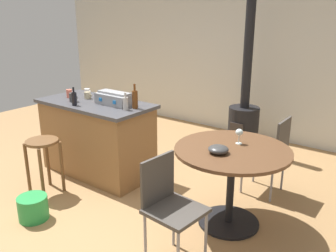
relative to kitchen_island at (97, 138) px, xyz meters
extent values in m
plane|color=#A37A4C|center=(0.73, -0.41, -0.46)|extent=(8.80, 8.80, 0.00)
cube|color=beige|center=(0.73, 2.54, 0.89)|extent=(8.00, 0.10, 2.70)
cube|color=olive|center=(0.00, 0.00, -0.02)|extent=(1.37, 0.66, 0.87)
cube|color=#424247|center=(0.00, 0.00, 0.43)|extent=(1.43, 0.72, 0.04)
cylinder|color=brown|center=(0.06, -0.59, -0.16)|extent=(0.04, 0.04, 0.59)
cylinder|color=brown|center=(-0.20, -0.59, -0.16)|extent=(0.04, 0.04, 0.59)
cylinder|color=brown|center=(-0.20, -0.85, -0.16)|extent=(0.04, 0.04, 0.59)
cylinder|color=brown|center=(0.06, -0.85, -0.16)|extent=(0.04, 0.04, 0.59)
cylinder|color=brown|center=(-0.07, -0.72, 0.15)|extent=(0.35, 0.35, 0.03)
cylinder|color=black|center=(1.86, -0.05, -0.45)|extent=(0.58, 0.58, 0.02)
cylinder|color=black|center=(1.86, -0.05, -0.09)|extent=(0.07, 0.07, 0.74)
cylinder|color=brown|center=(1.86, -0.05, 0.30)|extent=(1.05, 1.05, 0.03)
cube|color=#47423D|center=(1.79, -0.83, 0.02)|extent=(0.43, 0.43, 0.03)
cube|color=#47423D|center=(1.60, -0.81, 0.22)|extent=(0.06, 0.36, 0.40)
cylinder|color=gray|center=(1.64, -0.64, -0.23)|extent=(0.02, 0.02, 0.47)
cylinder|color=gray|center=(1.61, -0.98, -0.23)|extent=(0.02, 0.02, 0.47)
cylinder|color=gray|center=(1.98, -0.67, -0.23)|extent=(0.02, 0.02, 0.47)
cube|color=#47423D|center=(1.85, 0.75, 0.02)|extent=(0.40, 0.40, 0.03)
cube|color=#47423D|center=(2.04, 0.75, 0.22)|extent=(0.03, 0.36, 0.40)
cylinder|color=gray|center=(2.02, 0.58, -0.23)|extent=(0.02, 0.02, 0.46)
cylinder|color=gray|center=(2.02, 0.92, -0.23)|extent=(0.02, 0.02, 0.46)
cylinder|color=gray|center=(1.68, 0.92, -0.23)|extent=(0.02, 0.02, 0.46)
cylinder|color=gray|center=(1.68, 0.58, -0.23)|extent=(0.02, 0.02, 0.46)
cylinder|color=black|center=(1.08, 1.84, -0.43)|extent=(0.37, 0.37, 0.06)
cylinder|color=black|center=(1.08, 1.84, -0.11)|extent=(0.44, 0.44, 0.57)
cube|color=#2D2826|center=(1.08, 1.62, -0.11)|extent=(0.20, 0.02, 0.20)
cylinder|color=black|center=(1.08, 1.84, 0.93)|extent=(0.13, 0.13, 1.52)
cube|color=gray|center=(0.27, 0.06, 0.52)|extent=(0.45, 0.23, 0.12)
cube|color=gray|center=(0.27, 0.06, 0.59)|extent=(0.42, 0.14, 0.02)
cube|color=blue|center=(0.16, -0.06, 0.52)|extent=(0.04, 0.01, 0.04)
cube|color=blue|center=(0.38, -0.06, 0.52)|extent=(0.04, 0.01, 0.04)
cylinder|color=black|center=(-0.06, -0.25, 0.53)|extent=(0.06, 0.06, 0.15)
cylinder|color=black|center=(-0.06, -0.25, 0.64)|extent=(0.02, 0.02, 0.06)
cylinder|color=#B7B2AD|center=(0.54, -0.04, 0.52)|extent=(0.06, 0.06, 0.14)
cylinder|color=#B7B2AD|center=(0.54, -0.04, 0.62)|extent=(0.02, 0.02, 0.05)
cylinder|color=#603314|center=(0.58, 0.07, 0.55)|extent=(0.07, 0.07, 0.20)
cylinder|color=#603314|center=(0.58, 0.07, 0.69)|extent=(0.02, 0.02, 0.08)
cylinder|color=white|center=(-0.36, 0.20, 0.49)|extent=(0.08, 0.08, 0.08)
torus|color=white|center=(-0.31, 0.20, 0.50)|extent=(0.05, 0.01, 0.05)
cylinder|color=#383838|center=(-0.22, -0.14, 0.51)|extent=(0.09, 0.09, 0.11)
torus|color=#383838|center=(-0.16, -0.14, 0.51)|extent=(0.05, 0.01, 0.05)
cylinder|color=#DB6651|center=(-0.43, -0.03, 0.50)|extent=(0.07, 0.07, 0.10)
torus|color=#DB6651|center=(-0.38, -0.03, 0.51)|extent=(0.05, 0.01, 0.05)
cylinder|color=tan|center=(-0.20, 0.06, 0.50)|extent=(0.08, 0.08, 0.08)
torus|color=tan|center=(-0.15, 0.06, 0.50)|extent=(0.05, 0.01, 0.05)
cylinder|color=silver|center=(1.84, 0.10, 0.31)|extent=(0.06, 0.06, 0.00)
cylinder|color=silver|center=(1.84, 0.10, 0.35)|extent=(0.01, 0.01, 0.08)
ellipsoid|color=silver|center=(1.84, 0.10, 0.42)|extent=(0.07, 0.07, 0.06)
ellipsoid|color=#383838|center=(1.81, -0.22, 0.35)|extent=(0.18, 0.18, 0.07)
cylinder|color=green|center=(0.30, -1.13, -0.34)|extent=(0.29, 0.29, 0.24)
camera|label=1|loc=(3.21, -2.81, 1.49)|focal=38.50mm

